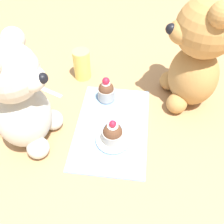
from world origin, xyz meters
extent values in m
plane|color=tan|center=(0.00, 0.00, 0.00)|extent=(4.00, 4.00, 0.00)
cube|color=#7A9ED1|center=(0.00, 0.00, 0.00)|extent=(0.28, 0.18, 0.01)
ellipsoid|color=beige|center=(-0.05, 0.19, 0.07)|extent=(0.14, 0.13, 0.15)
sphere|color=beige|center=(-0.05, 0.19, 0.20)|extent=(0.12, 0.12, 0.12)
ellipsoid|color=beige|center=(-0.06, 0.14, 0.19)|extent=(0.06, 0.06, 0.05)
sphere|color=black|center=(-0.06, 0.12, 0.19)|extent=(0.02, 0.02, 0.02)
sphere|color=beige|center=(-0.01, 0.18, 0.24)|extent=(0.05, 0.05, 0.05)
sphere|color=beige|center=(-0.10, 0.15, 0.03)|extent=(0.05, 0.05, 0.05)
sphere|color=beige|center=(-0.02, 0.14, 0.03)|extent=(0.05, 0.05, 0.05)
ellipsoid|color=#B78447|center=(0.13, -0.19, 0.08)|extent=(0.16, 0.15, 0.16)
sphere|color=#B78447|center=(0.13, -0.19, 0.21)|extent=(0.14, 0.14, 0.14)
ellipsoid|color=#B78447|center=(0.12, -0.14, 0.20)|extent=(0.08, 0.07, 0.05)
sphere|color=black|center=(0.12, -0.11, 0.21)|extent=(0.02, 0.02, 0.02)
sphere|color=#B78447|center=(0.08, -0.20, 0.27)|extent=(0.05, 0.05, 0.05)
sphere|color=#B78447|center=(0.17, -0.14, 0.03)|extent=(0.05, 0.05, 0.05)
sphere|color=#B78447|center=(0.08, -0.16, 0.03)|extent=(0.05, 0.05, 0.05)
cylinder|color=#B2ADA3|center=(0.10, 0.03, 0.02)|extent=(0.04, 0.04, 0.03)
sphere|color=brown|center=(0.10, 0.03, 0.04)|extent=(0.04, 0.04, 0.04)
cylinder|color=white|center=(0.10, 0.03, 0.06)|extent=(0.02, 0.02, 0.00)
sphere|color=red|center=(0.10, 0.03, 0.07)|extent=(0.02, 0.02, 0.02)
cylinder|color=white|center=(-0.04, -0.01, 0.01)|extent=(0.08, 0.08, 0.01)
cylinder|color=#B2ADA3|center=(-0.04, -0.01, 0.02)|extent=(0.05, 0.05, 0.03)
sphere|color=brown|center=(-0.04, -0.01, 0.04)|extent=(0.04, 0.04, 0.04)
cylinder|color=white|center=(-0.04, -0.01, 0.06)|extent=(0.02, 0.02, 0.00)
sphere|color=red|center=(-0.04, -0.01, 0.07)|extent=(0.02, 0.02, 0.02)
cylinder|color=#EADB66|center=(0.19, 0.11, 0.04)|extent=(0.05, 0.05, 0.09)
cube|color=silver|center=(0.11, 0.21, 0.00)|extent=(0.06, 0.11, 0.01)
camera|label=1|loc=(-0.41, -0.05, 0.50)|focal=42.00mm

